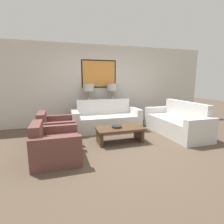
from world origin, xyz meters
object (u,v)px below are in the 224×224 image
object	(u,v)px
table_lamp_left	(89,89)
armchair_near_camera	(55,146)
couch_by_back_wall	(106,120)
couch_by_side	(176,123)
console_table	(101,114)
table_lamp_right	(112,89)
armchair_near_back_wall	(56,130)
coffee_table	(120,131)
decorative_bowl	(117,127)

from	to	relation	value
table_lamp_left	armchair_near_camera	distance (m)	2.74
couch_by_back_wall	armchair_near_camera	world-z (taller)	couch_by_back_wall
couch_by_back_wall	armchair_near_camera	distance (m)	2.25
couch_by_side	table_lamp_left	bearing A→B (deg)	143.94
console_table	table_lamp_right	size ratio (longest dim) A/B	2.19
console_table	armchair_near_camera	distance (m)	2.77
couch_by_back_wall	armchair_near_back_wall	world-z (taller)	couch_by_back_wall
armchair_near_camera	console_table	bearing A→B (deg)	58.24
coffee_table	table_lamp_right	bearing A→B (deg)	78.67
couch_by_side	console_table	bearing A→B (deg)	138.32
coffee_table	armchair_near_back_wall	size ratio (longest dim) A/B	1.20
armchair_near_back_wall	table_lamp_left	bearing A→B (deg)	49.94
decorative_bowl	armchair_near_back_wall	bearing A→B (deg)	159.52
couch_by_back_wall	armchair_near_camera	size ratio (longest dim) A/B	2.13
couch_by_side	couch_by_back_wall	bearing A→B (deg)	151.59
couch_by_side	decorative_bowl	world-z (taller)	couch_by_side
console_table	decorative_bowl	bearing A→B (deg)	-91.06
decorative_bowl	console_table	bearing A→B (deg)	88.94
coffee_table	couch_by_back_wall	bearing A→B (deg)	92.03
table_lamp_right	armchair_near_back_wall	size ratio (longest dim) A/B	0.65
armchair_near_back_wall	armchair_near_camera	xyz separation A→B (m)	(0.00, -1.10, 0.00)
table_lamp_right	armchair_near_camera	xyz separation A→B (m)	(-1.86, -2.35, -0.94)
table_lamp_left	armchair_near_back_wall	xyz separation A→B (m)	(-1.05, -1.25, -0.94)
couch_by_side	table_lamp_right	bearing A→B (deg)	131.13
console_table	couch_by_side	distance (m)	2.42
console_table	table_lamp_right	xyz separation A→B (m)	(0.40, 0.00, 0.83)
table_lamp_right	armchair_near_camera	world-z (taller)	table_lamp_right
coffee_table	table_lamp_left	bearing A→B (deg)	103.83
armchair_near_camera	decorative_bowl	bearing A→B (deg)	21.75
couch_by_back_wall	armchair_near_camera	bearing A→B (deg)	-130.24
table_lamp_right	table_lamp_left	bearing A→B (deg)	180.00
couch_by_side	decorative_bowl	xyz separation A→B (m)	(-1.84, -0.18, 0.08)
couch_by_side	armchair_near_back_wall	world-z (taller)	couch_by_side
table_lamp_right	couch_by_back_wall	world-z (taller)	table_lamp_right
decorative_bowl	armchair_near_back_wall	size ratio (longest dim) A/B	0.25
table_lamp_left	couch_by_side	bearing A→B (deg)	-36.06
table_lamp_left	couch_by_back_wall	size ratio (longest dim) A/B	0.31
console_table	armchair_near_back_wall	xyz separation A→B (m)	(-1.45, -1.25, -0.11)
console_table	couch_by_back_wall	size ratio (longest dim) A/B	0.67
table_lamp_right	armchair_near_back_wall	world-z (taller)	table_lamp_right
table_lamp_left	armchair_near_back_wall	distance (m)	1.89
couch_by_side	armchair_near_back_wall	xyz separation A→B (m)	(-3.26, 0.36, -0.04)
console_table	couch_by_back_wall	world-z (taller)	couch_by_back_wall
console_table	decorative_bowl	size ratio (longest dim) A/B	5.72
armchair_near_back_wall	armchair_near_camera	distance (m)	1.10
table_lamp_left	table_lamp_right	size ratio (longest dim) A/B	1.00
table_lamp_right	coffee_table	distance (m)	2.06
couch_by_side	decorative_bowl	distance (m)	1.85
table_lamp_left	decorative_bowl	bearing A→B (deg)	-78.31
couch_by_back_wall	armchair_near_back_wall	bearing A→B (deg)	-156.88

